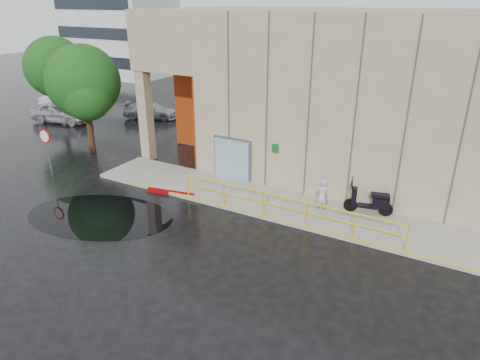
% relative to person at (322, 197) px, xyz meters
% --- Properties ---
extents(ground, '(120.00, 120.00, 0.00)m').
position_rel_person_xyz_m(ground, '(-5.38, -4.41, -0.94)').
color(ground, black).
rests_on(ground, ground).
extents(sidewalk, '(20.00, 3.00, 0.15)m').
position_rel_person_xyz_m(sidewalk, '(-1.38, 0.09, -0.86)').
color(sidewalk, gray).
rests_on(sidewalk, ground).
extents(building, '(20.00, 10.17, 8.00)m').
position_rel_person_xyz_m(building, '(-0.28, 6.58, 3.27)').
color(building, gray).
rests_on(building, ground).
extents(guardrail, '(9.56, 0.06, 1.03)m').
position_rel_person_xyz_m(guardrail, '(-1.13, -1.26, -0.26)').
color(guardrail, yellow).
rests_on(guardrail, sidewalk).
extents(distant_building, '(12.00, 8.08, 15.00)m').
position_rel_person_xyz_m(distant_building, '(-33.38, 23.57, 6.57)').
color(distant_building, silver).
rests_on(distant_building, ground).
extents(person, '(0.68, 0.58, 1.57)m').
position_rel_person_xyz_m(person, '(0.00, 0.00, 0.00)').
color(person, '#B2B2B7').
rests_on(person, sidewalk).
extents(scooter, '(2.03, 1.02, 1.54)m').
position_rel_person_xyz_m(scooter, '(1.74, 0.99, 0.10)').
color(scooter, black).
rests_on(scooter, sidewalk).
extents(stop_sign, '(0.76, 0.11, 2.54)m').
position_rel_person_xyz_m(stop_sign, '(-13.62, -2.55, 0.92)').
color(stop_sign, slate).
rests_on(stop_sign, ground).
extents(red_curb, '(2.39, 0.62, 0.18)m').
position_rel_person_xyz_m(red_curb, '(-6.88, -1.31, -0.85)').
color(red_curb, '#930006').
rests_on(red_curb, ground).
extents(puddle, '(7.24, 5.45, 0.01)m').
position_rel_person_xyz_m(puddle, '(-8.18, -4.50, -0.93)').
color(puddle, black).
rests_on(puddle, ground).
extents(car_a, '(4.78, 2.71, 1.53)m').
position_rel_person_xyz_m(car_a, '(-21.77, 4.90, -0.17)').
color(car_a, '#B4B5BC').
rests_on(car_a, ground).
extents(car_b, '(4.14, 1.97, 1.31)m').
position_rel_person_xyz_m(car_b, '(-25.02, 7.75, -0.28)').
color(car_b, silver).
rests_on(car_b, ground).
extents(car_c, '(4.47, 3.05, 1.20)m').
position_rel_person_xyz_m(car_c, '(-16.83, 9.06, -0.33)').
color(car_c, '#A0A1A7').
rests_on(car_c, ground).
extents(tree_near, '(4.11, 4.11, 6.25)m').
position_rel_person_xyz_m(tree_near, '(-14.52, 1.10, 3.09)').
color(tree_near, black).
rests_on(tree_near, ground).
extents(tree_far, '(4.16, 4.16, 6.20)m').
position_rel_person_xyz_m(tree_far, '(-20.90, 4.42, 3.01)').
color(tree_far, black).
rests_on(tree_far, ground).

